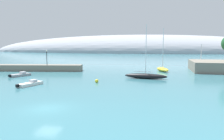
% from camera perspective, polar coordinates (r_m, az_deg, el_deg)
% --- Properties ---
extents(water, '(600.00, 600.00, 0.00)m').
position_cam_1_polar(water, '(24.36, -16.44, -9.58)').
color(water, '#38727F').
rests_on(water, ground).
extents(breakwater_rocks, '(26.79, 8.01, 1.59)m').
position_cam_1_polar(breakwater_rocks, '(60.67, -20.42, 0.55)').
color(breakwater_rocks, gray).
rests_on(breakwater_rocks, ground).
extents(distant_ridge, '(290.22, 73.78, 32.32)m').
position_cam_1_polar(distant_ridge, '(206.29, 6.00, 4.61)').
color(distant_ridge, '#999EA8').
rests_on(distant_ridge, ground).
extents(sailboat_yellow_near_shore, '(4.03, 6.29, 10.92)m').
position_cam_1_polar(sailboat_yellow_near_shore, '(57.41, 13.02, 0.28)').
color(sailboat_yellow_near_shore, yellow).
rests_on(sailboat_yellow_near_shore, water).
extents(sailboat_red_mid_mooring, '(6.49, 5.52, 6.87)m').
position_cam_1_polar(sailboat_red_mid_mooring, '(67.30, 22.04, 0.72)').
color(sailboat_red_mid_mooring, red).
rests_on(sailboat_red_mid_mooring, water).
extents(sailboat_black_outer_mooring, '(8.57, 2.40, 10.67)m').
position_cam_1_polar(sailboat_black_outer_mooring, '(44.06, 8.72, -1.49)').
color(sailboat_black_outer_mooring, black).
rests_on(sailboat_black_outer_mooring, water).
extents(motorboat_grey_foreground, '(3.09, 4.85, 0.92)m').
position_cam_1_polar(motorboat_grey_foreground, '(50.89, -22.78, -1.16)').
color(motorboat_grey_foreground, gray).
rests_on(motorboat_grey_foreground, water).
extents(motorboat_white_alongside_breakwater, '(2.60, 4.98, 0.91)m').
position_cam_1_polar(motorboat_white_alongside_breakwater, '(38.54, -20.51, -3.38)').
color(motorboat_white_alongside_breakwater, white).
rests_on(motorboat_white_alongside_breakwater, water).
extents(mooring_buoy_yellow, '(0.63, 0.63, 0.63)m').
position_cam_1_polar(mooring_buoy_yellow, '(38.93, -4.00, -2.87)').
color(mooring_buoy_yellow, yellow).
rests_on(mooring_buoy_yellow, water).
extents(harbor_lamp_post, '(0.36, 0.36, 3.80)m').
position_cam_1_polar(harbor_lamp_post, '(58.00, -16.62, 3.58)').
color(harbor_lamp_post, black).
rests_on(harbor_lamp_post, breakwater_rocks).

